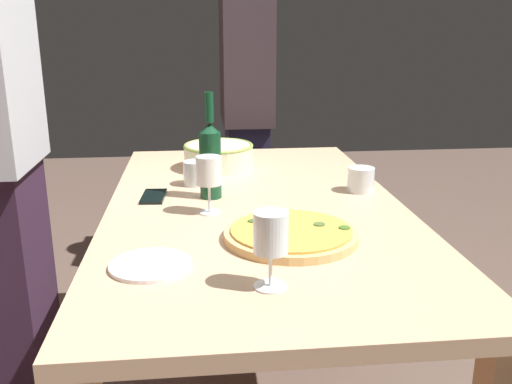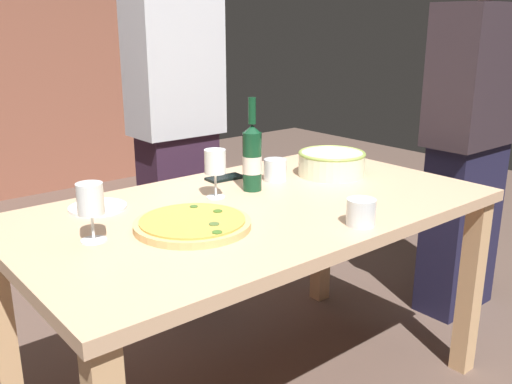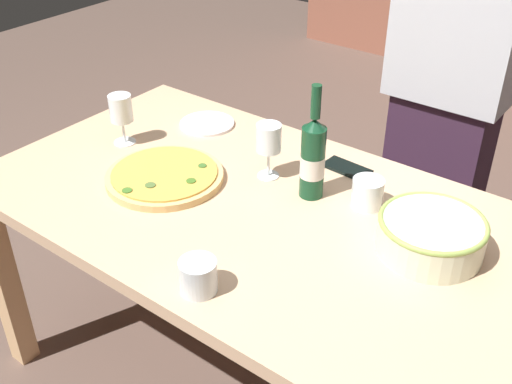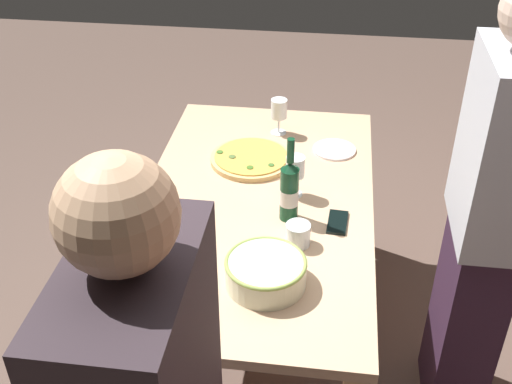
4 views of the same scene
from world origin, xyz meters
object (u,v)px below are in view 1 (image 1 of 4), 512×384
at_px(dining_table, 256,233).
at_px(wine_glass_by_bottle, 271,235).
at_px(cell_phone, 154,196).
at_px(pizza, 291,234).
at_px(person_host, 246,118).
at_px(wine_bottle, 210,160).
at_px(cup_amber, 361,180).
at_px(cup_ceramic, 196,173).
at_px(wine_glass_near_pizza, 209,172).
at_px(side_plate, 150,265).
at_px(serving_bowl, 219,155).

xyz_separation_m(dining_table, wine_glass_by_bottle, (-0.56, 0.03, 0.21)).
bearing_deg(cell_phone, pizza, -43.01).
distance_m(pizza, person_host, 1.49).
bearing_deg(wine_bottle, cup_amber, -88.30).
xyz_separation_m(wine_bottle, wine_glass_by_bottle, (-0.65, -0.11, -0.01)).
bearing_deg(person_host, wine_glass_by_bottle, 0.22).
xyz_separation_m(cup_ceramic, person_host, (0.95, -0.26, 0.03)).
distance_m(dining_table, pizza, 0.32).
xyz_separation_m(dining_table, wine_glass_near_pizza, (-0.06, 0.14, 0.22)).
xyz_separation_m(dining_table, side_plate, (-0.43, 0.29, 0.10)).
bearing_deg(person_host, cell_phone, -16.20).
height_order(wine_glass_by_bottle, cell_phone, wine_glass_by_bottle).
bearing_deg(side_plate, dining_table, -33.78).
relative_size(dining_table, side_plate, 8.56).
bearing_deg(cup_amber, dining_table, 106.78).
bearing_deg(cell_phone, dining_table, -14.87).
bearing_deg(serving_bowl, wine_glass_near_pizza, 174.73).
bearing_deg(dining_table, side_plate, 146.22).
bearing_deg(cup_ceramic, dining_table, -143.70).
xyz_separation_m(wine_bottle, cup_ceramic, (0.15, 0.05, -0.08)).
relative_size(dining_table, wine_bottle, 4.79).
bearing_deg(serving_bowl, cell_phone, 148.39).
xyz_separation_m(serving_bowl, cell_phone, (-0.36, 0.22, -0.05)).
distance_m(serving_bowl, cell_phone, 0.43).
distance_m(side_plate, cell_phone, 0.54).
relative_size(wine_bottle, wine_glass_near_pizza, 1.97).
height_order(dining_table, cell_phone, cell_phone).
bearing_deg(person_host, wine_bottle, -7.18).
relative_size(dining_table, wine_glass_by_bottle, 9.61).
distance_m(serving_bowl, wine_glass_near_pizza, 0.54).
distance_m(wine_glass_near_pizza, side_plate, 0.41).
relative_size(side_plate, person_host, 0.11).
distance_m(side_plate, person_host, 1.67).
relative_size(dining_table, wine_glass_near_pizza, 9.41).
bearing_deg(person_host, cup_amber, 18.24).
distance_m(serving_bowl, cup_amber, 0.58).
bearing_deg(cup_ceramic, side_plate, 170.96).
bearing_deg(wine_glass_near_pizza, cell_phone, 45.92).
bearing_deg(cup_amber, wine_glass_by_bottle, 149.89).
relative_size(wine_bottle, cup_ceramic, 3.82).
xyz_separation_m(pizza, cup_ceramic, (0.54, 0.24, 0.03)).
height_order(serving_bowl, wine_bottle, wine_bottle).
distance_m(wine_bottle, cup_amber, 0.50).
distance_m(wine_bottle, wine_glass_near_pizza, 0.16).
bearing_deg(wine_bottle, cup_ceramic, 16.91).
relative_size(pizza, wine_glass_by_bottle, 2.08).
bearing_deg(pizza, wine_glass_by_bottle, 161.66).
distance_m(serving_bowl, cup_ceramic, 0.24).
height_order(cup_amber, cell_phone, cup_amber).
xyz_separation_m(pizza, side_plate, (-0.14, 0.35, -0.01)).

